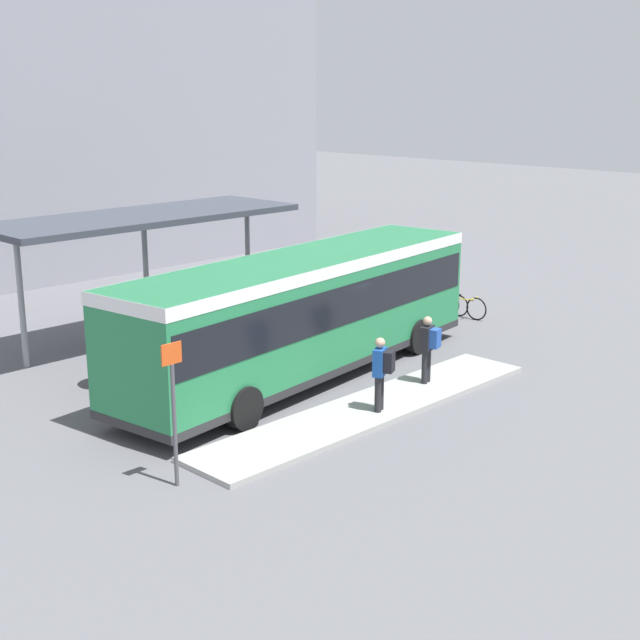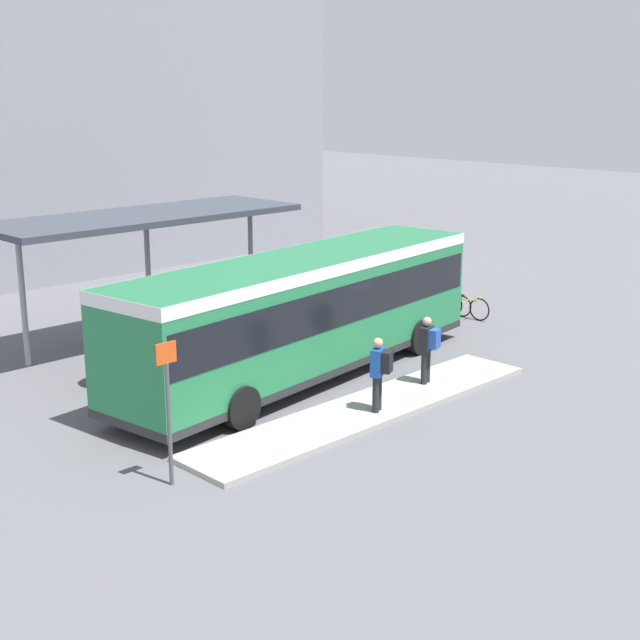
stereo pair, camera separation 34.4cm
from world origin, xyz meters
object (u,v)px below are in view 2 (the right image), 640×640
(city_bus, at_px, (304,308))
(bicycle_orange, at_px, (450,303))
(pedestrian_companion, at_px, (379,370))
(bicycle_white, at_px, (433,300))
(potted_planter_far_side, at_px, (156,352))
(bicycle_yellow, at_px, (466,307))
(platform_sign, at_px, (168,407))
(pedestrian_waiting, at_px, (428,346))
(potted_planter_near_shelter, at_px, (108,357))

(city_bus, height_order, bicycle_orange, city_bus)
(pedestrian_companion, xyz_separation_m, bicycle_orange, (8.75, 4.63, -0.75))
(bicycle_orange, bearing_deg, city_bus, 98.24)
(bicycle_white, distance_m, potted_planter_far_side, 10.48)
(pedestrian_companion, distance_m, potted_planter_far_side, 6.55)
(bicycle_yellow, xyz_separation_m, platform_sign, (-14.20, -3.62, 1.18))
(city_bus, bearing_deg, bicycle_yellow, -1.71)
(bicycle_orange, xyz_separation_m, platform_sign, (-14.25, -4.30, 1.20))
(pedestrian_waiting, relative_size, potted_planter_near_shelter, 1.18)
(city_bus, distance_m, potted_planter_far_side, 4.13)
(city_bus, xyz_separation_m, pedestrian_waiting, (1.61, -2.76, -0.76))
(city_bus, xyz_separation_m, platform_sign, (-6.23, -2.90, -0.29))
(platform_sign, bearing_deg, potted_planter_near_shelter, 68.74)
(bicycle_yellow, height_order, bicycle_orange, bicycle_yellow)
(bicycle_yellow, relative_size, potted_planter_far_side, 1.65)
(pedestrian_companion, height_order, bicycle_white, pedestrian_companion)
(pedestrian_companion, xyz_separation_m, bicycle_white, (8.70, 5.31, -0.72))
(bicycle_white, bearing_deg, city_bus, 107.51)
(potted_planter_near_shelter, distance_m, platform_sign, 6.36)
(pedestrian_companion, relative_size, bicycle_white, 0.96)
(pedestrian_companion, bearing_deg, bicycle_white, -82.76)
(bicycle_orange, relative_size, potted_planter_near_shelter, 1.16)
(pedestrian_companion, distance_m, potted_planter_near_shelter, 7.01)
(potted_planter_far_side, xyz_separation_m, platform_sign, (-3.77, -5.95, 1.00))
(pedestrian_waiting, bearing_deg, platform_sign, 76.19)
(bicycle_yellow, distance_m, bicycle_white, 1.35)
(pedestrian_waiting, xyz_separation_m, potted_planter_far_side, (-4.07, 5.82, -0.54))
(bicycle_orange, relative_size, potted_planter_far_side, 1.56)
(city_bus, height_order, pedestrian_companion, city_bus)
(bicycle_orange, bearing_deg, pedestrian_companion, 116.24)
(bicycle_yellow, bearing_deg, pedestrian_companion, -69.00)
(potted_planter_far_side, relative_size, platform_sign, 0.38)
(city_bus, height_order, potted_planter_far_side, city_bus)
(pedestrian_companion, height_order, potted_planter_near_shelter, pedestrian_companion)
(pedestrian_companion, xyz_separation_m, bicycle_yellow, (8.70, 3.96, -0.73))
(bicycle_white, relative_size, potted_planter_near_shelter, 1.25)
(city_bus, xyz_separation_m, pedestrian_companion, (-0.73, -3.23, -0.74))
(bicycle_orange, bearing_deg, platform_sign, 105.11)
(potted_planter_near_shelter, relative_size, platform_sign, 0.51)
(pedestrian_waiting, bearing_deg, potted_planter_near_shelter, 29.23)
(bicycle_orange, distance_m, platform_sign, 14.93)
(bicycle_yellow, relative_size, bicycle_orange, 1.05)
(potted_planter_near_shelter, xyz_separation_m, potted_planter_far_side, (1.48, 0.07, -0.18))
(bicycle_yellow, bearing_deg, bicycle_orange, 172.27)
(pedestrian_waiting, bearing_deg, pedestrian_companion, 86.63)
(pedestrian_waiting, relative_size, platform_sign, 0.61)
(potted_planter_near_shelter, height_order, platform_sign, platform_sign)
(pedestrian_waiting, height_order, bicycle_white, pedestrian_waiting)
(pedestrian_companion, relative_size, bicycle_orange, 1.03)
(bicycle_orange, xyz_separation_m, potted_planter_far_side, (-10.48, 1.66, 0.20))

